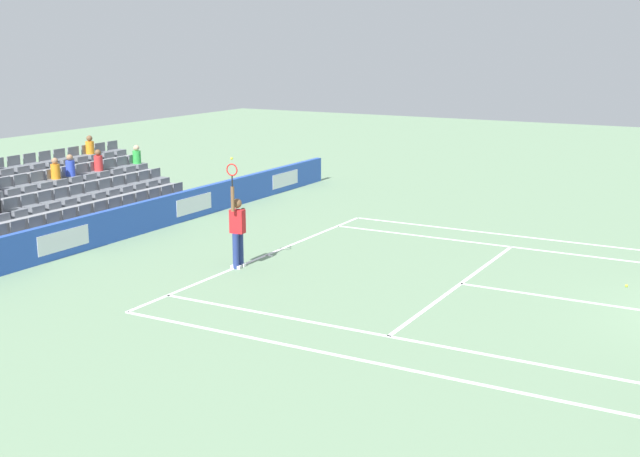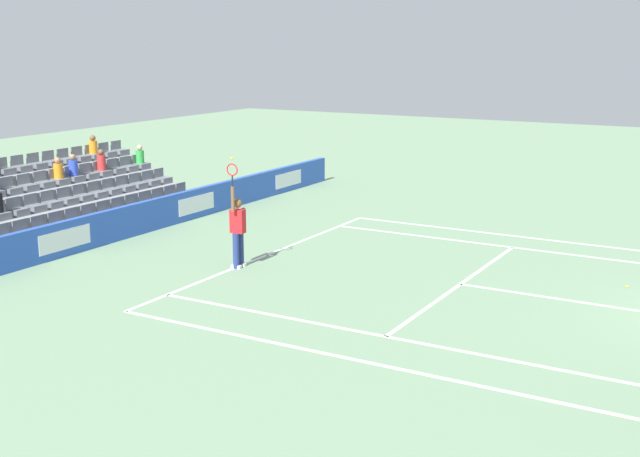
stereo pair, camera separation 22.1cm
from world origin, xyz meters
The scene contains 12 objects.
line_baseline centered at (0.00, -11.89, 0.00)m, with size 10.97×0.10×0.01m, color white.
line_service centered at (0.00, -6.40, 0.00)m, with size 8.23×0.10×0.01m, color white.
line_centre_service centered at (0.00, -3.20, 0.00)m, with size 0.10×6.40×0.01m, color white.
line_singles_sideline_left centered at (4.12, -5.95, 0.00)m, with size 0.10×11.89×0.01m, color white.
line_singles_sideline_right centered at (-4.12, -5.95, 0.00)m, with size 0.10×11.89×0.01m, color white.
line_doubles_sideline_left centered at (5.49, -5.95, 0.00)m, with size 0.10×11.89×0.01m, color white.
line_doubles_sideline_right centered at (-5.49, -5.95, 0.00)m, with size 0.10×11.89×0.01m, color white.
line_centre_mark centered at (0.00, -11.79, 0.00)m, with size 0.10×0.20×0.01m, color white.
sponsor_barrier centered at (0.00, -16.55, 0.47)m, with size 22.49×0.22×0.95m.
tennis_player centered at (1.37, -11.85, 0.99)m, with size 0.53×0.38×2.85m.
stadium_stand centered at (0.00, -19.50, 0.68)m, with size 8.06×3.80×2.61m.
loose_tennis_ball centered at (-1.63, -2.91, 0.03)m, with size 0.07×0.07×0.07m, color #D1E533.
Camera 2 is at (18.12, 0.12, 5.68)m, focal length 46.80 mm.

